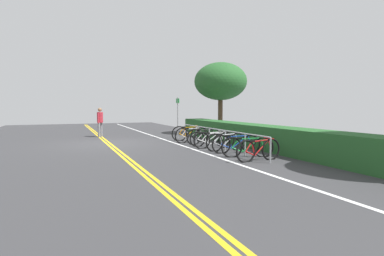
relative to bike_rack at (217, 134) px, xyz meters
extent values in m
cube|color=#353538|center=(-3.37, -3.81, -0.62)|extent=(34.08, 13.18, 0.05)
cube|color=gold|center=(-3.37, -3.89, -0.59)|extent=(30.67, 0.10, 0.00)
cube|color=gold|center=(-3.37, -3.73, -0.59)|extent=(30.67, 0.10, 0.00)
cube|color=white|center=(-3.37, -0.97, -0.59)|extent=(30.67, 0.12, 0.00)
cylinder|color=#9EA0A5|center=(-3.47, 0.00, -0.21)|extent=(0.05, 0.05, 0.77)
cylinder|color=#9EA0A5|center=(-2.08, 0.00, -0.21)|extent=(0.05, 0.05, 0.77)
cylinder|color=#9EA0A5|center=(-0.69, 0.00, -0.21)|extent=(0.05, 0.05, 0.77)
cylinder|color=#9EA0A5|center=(0.69, 0.00, -0.21)|extent=(0.05, 0.05, 0.77)
cylinder|color=#9EA0A5|center=(2.08, 0.00, -0.21)|extent=(0.05, 0.05, 0.77)
cylinder|color=#9EA0A5|center=(3.47, 0.00, -0.21)|extent=(0.05, 0.05, 0.77)
cylinder|color=#9EA0A5|center=(0.00, 0.00, 0.18)|extent=(6.95, 0.04, 0.04)
torus|color=black|center=(-2.87, 0.48, -0.24)|extent=(0.23, 0.75, 0.76)
torus|color=black|center=(-3.09, -0.46, -0.24)|extent=(0.23, 0.75, 0.76)
cylinder|color=orange|center=(-2.96, 0.13, -0.16)|extent=(0.16, 0.55, 0.52)
cylinder|color=orange|center=(-2.97, 0.06, 0.07)|extent=(0.18, 0.65, 0.07)
cylinder|color=orange|center=(-3.03, -0.19, -0.17)|extent=(0.07, 0.16, 0.46)
cylinder|color=orange|center=(-3.05, -0.30, -0.32)|extent=(0.12, 0.35, 0.19)
cylinder|color=orange|center=(-3.07, -0.36, -0.09)|extent=(0.09, 0.24, 0.32)
cylinder|color=orange|center=(-2.88, 0.43, -0.08)|extent=(0.06, 0.14, 0.34)
cube|color=black|center=(-3.04, -0.26, 0.08)|extent=(0.12, 0.21, 0.05)
cylinder|color=orange|center=(-2.90, 0.39, 0.14)|extent=(0.45, 0.13, 0.03)
torus|color=black|center=(-2.31, 0.38, -0.25)|extent=(0.13, 0.74, 0.74)
torus|color=black|center=(-2.19, -0.66, -0.25)|extent=(0.13, 0.74, 0.74)
cylinder|color=silver|center=(-2.26, -0.01, -0.17)|extent=(0.10, 0.60, 0.51)
cylinder|color=silver|center=(-2.26, -0.08, 0.06)|extent=(0.11, 0.72, 0.07)
cylinder|color=silver|center=(-2.23, -0.36, -0.18)|extent=(0.05, 0.17, 0.46)
cylinder|color=silver|center=(-2.21, -0.48, -0.33)|extent=(0.08, 0.38, 0.19)
cylinder|color=silver|center=(-2.21, -0.55, -0.11)|extent=(0.06, 0.26, 0.31)
cylinder|color=silver|center=(-2.30, 0.33, -0.09)|extent=(0.05, 0.14, 0.34)
cube|color=black|center=(-2.22, -0.43, 0.07)|extent=(0.10, 0.21, 0.05)
cylinder|color=silver|center=(-2.29, 0.28, 0.12)|extent=(0.46, 0.08, 0.03)
torus|color=black|center=(-1.54, 0.64, -0.26)|extent=(0.09, 0.73, 0.73)
torus|color=black|center=(-1.49, -0.37, -0.26)|extent=(0.09, 0.73, 0.73)
cylinder|color=black|center=(-1.53, 0.26, -0.17)|extent=(0.06, 0.58, 0.50)
cylinder|color=black|center=(-1.52, 0.20, 0.04)|extent=(0.07, 0.69, 0.07)
cylinder|color=black|center=(-1.51, -0.08, -0.19)|extent=(0.04, 0.17, 0.45)
cylinder|color=black|center=(-1.50, -0.19, -0.33)|extent=(0.05, 0.37, 0.18)
cylinder|color=black|center=(-1.50, -0.26, -0.12)|extent=(0.05, 0.25, 0.31)
cylinder|color=black|center=(-1.54, 0.59, -0.10)|extent=(0.04, 0.14, 0.33)
cube|color=black|center=(-1.51, -0.15, 0.06)|extent=(0.09, 0.20, 0.05)
cylinder|color=black|center=(-1.54, 0.54, 0.11)|extent=(0.46, 0.05, 0.03)
torus|color=black|center=(-0.55, 0.55, -0.29)|extent=(0.23, 0.66, 0.67)
torus|color=black|center=(-0.84, -0.48, -0.29)|extent=(0.23, 0.66, 0.67)
cylinder|color=white|center=(-0.66, 0.16, -0.21)|extent=(0.20, 0.60, 0.46)
cylinder|color=white|center=(-0.68, 0.10, -0.01)|extent=(0.23, 0.72, 0.07)
cylinder|color=white|center=(-0.76, -0.19, -0.23)|extent=(0.08, 0.18, 0.41)
cylinder|color=white|center=(-0.79, -0.30, -0.36)|extent=(0.14, 0.38, 0.17)
cylinder|color=white|center=(-0.81, -0.37, -0.16)|extent=(0.11, 0.26, 0.28)
cylinder|color=white|center=(-0.56, 0.50, -0.14)|extent=(0.07, 0.15, 0.30)
cube|color=black|center=(-0.77, -0.26, 0.00)|extent=(0.13, 0.21, 0.05)
cylinder|color=white|center=(-0.58, 0.45, 0.05)|extent=(0.45, 0.15, 0.03)
torus|color=black|center=(0.03, 0.43, -0.27)|extent=(0.18, 0.69, 0.69)
torus|color=black|center=(-0.17, -0.59, -0.27)|extent=(0.18, 0.69, 0.69)
cylinder|color=white|center=(-0.05, 0.05, -0.19)|extent=(0.15, 0.59, 0.47)
cylinder|color=white|center=(-0.06, -0.02, 0.01)|extent=(0.17, 0.70, 0.07)
cylinder|color=white|center=(-0.11, -0.30, -0.21)|extent=(0.07, 0.17, 0.43)
cylinder|color=white|center=(-0.13, -0.41, -0.35)|extent=(0.11, 0.38, 0.18)
cylinder|color=white|center=(-0.14, -0.47, -0.14)|extent=(0.08, 0.26, 0.29)
cylinder|color=white|center=(0.02, 0.38, -0.12)|extent=(0.06, 0.14, 0.31)
cube|color=black|center=(-0.12, -0.36, 0.03)|extent=(0.12, 0.21, 0.05)
cylinder|color=white|center=(0.01, 0.33, 0.08)|extent=(0.46, 0.11, 0.03)
torus|color=black|center=(0.74, 0.52, -0.27)|extent=(0.08, 0.71, 0.71)
torus|color=black|center=(0.71, -0.46, -0.27)|extent=(0.08, 0.71, 0.71)
cylinder|color=silver|center=(0.73, 0.15, -0.18)|extent=(0.05, 0.56, 0.49)
cylinder|color=silver|center=(0.73, 0.09, 0.03)|extent=(0.06, 0.67, 0.07)
cylinder|color=silver|center=(0.72, -0.18, -0.20)|extent=(0.04, 0.16, 0.44)
cylinder|color=silver|center=(0.71, -0.29, -0.34)|extent=(0.05, 0.36, 0.18)
cylinder|color=silver|center=(0.71, -0.36, -0.13)|extent=(0.04, 0.25, 0.30)
cylinder|color=silver|center=(0.74, 0.47, -0.11)|extent=(0.04, 0.13, 0.32)
cube|color=black|center=(0.72, -0.25, 0.04)|extent=(0.09, 0.20, 0.05)
cylinder|color=silver|center=(0.74, 0.42, 0.10)|extent=(0.46, 0.04, 0.03)
torus|color=black|center=(1.56, 0.58, -0.27)|extent=(0.25, 0.69, 0.71)
torus|color=black|center=(1.25, -0.47, -0.27)|extent=(0.25, 0.69, 0.71)
cylinder|color=#1947B7|center=(1.44, 0.19, -0.19)|extent=(0.21, 0.61, 0.48)
cylinder|color=#1947B7|center=(1.42, 0.12, 0.03)|extent=(0.24, 0.72, 0.07)
cylinder|color=#1947B7|center=(1.34, -0.17, -0.20)|extent=(0.08, 0.18, 0.43)
cylinder|color=#1947B7|center=(1.31, -0.28, -0.34)|extent=(0.15, 0.39, 0.18)
cylinder|color=#1947B7|center=(1.29, -0.35, -0.13)|extent=(0.11, 0.27, 0.30)
cylinder|color=#1947B7|center=(1.54, 0.53, -0.11)|extent=(0.07, 0.15, 0.32)
cube|color=black|center=(1.32, -0.24, 0.04)|extent=(0.13, 0.21, 0.05)
cylinder|color=#1947B7|center=(1.53, 0.48, 0.09)|extent=(0.45, 0.16, 0.03)
torus|color=black|center=(2.48, 0.47, -0.27)|extent=(0.29, 0.69, 0.71)
torus|color=black|center=(2.12, -0.55, -0.27)|extent=(0.29, 0.69, 0.71)
cylinder|color=#198C38|center=(2.34, 0.09, -0.18)|extent=(0.23, 0.59, 0.49)
cylinder|color=#198C38|center=(2.32, 0.02, 0.03)|extent=(0.27, 0.70, 0.07)
cylinder|color=#198C38|center=(2.22, -0.26, -0.20)|extent=(0.09, 0.18, 0.44)
cylinder|color=#198C38|center=(2.19, -0.37, -0.34)|extent=(0.16, 0.38, 0.18)
cylinder|color=#198C38|center=(2.16, -0.43, -0.13)|extent=(0.12, 0.26, 0.30)
cylinder|color=#198C38|center=(2.46, 0.42, -0.11)|extent=(0.08, 0.15, 0.32)
cube|color=black|center=(2.20, -0.32, 0.04)|extent=(0.14, 0.22, 0.05)
cylinder|color=#198C38|center=(2.44, 0.37, 0.10)|extent=(0.44, 0.18, 0.03)
torus|color=black|center=(3.01, 0.37, -0.26)|extent=(0.10, 0.72, 0.72)
torus|color=black|center=(3.07, -0.60, -0.26)|extent=(0.10, 0.72, 0.72)
cylinder|color=red|center=(3.03, 0.01, -0.18)|extent=(0.07, 0.56, 0.49)
cylinder|color=red|center=(3.04, -0.06, 0.04)|extent=(0.08, 0.67, 0.07)
cylinder|color=red|center=(3.05, -0.33, -0.20)|extent=(0.05, 0.16, 0.44)
cylinder|color=red|center=(3.06, -0.43, -0.34)|extent=(0.06, 0.36, 0.18)
cylinder|color=red|center=(3.06, -0.50, -0.12)|extent=(0.05, 0.25, 0.30)
cylinder|color=red|center=(3.01, 0.32, -0.10)|extent=(0.04, 0.13, 0.33)
cube|color=black|center=(3.06, -0.39, 0.05)|extent=(0.09, 0.20, 0.05)
cylinder|color=red|center=(3.01, 0.27, 0.10)|extent=(0.46, 0.06, 0.03)
cylinder|color=slate|center=(-6.68, -3.75, -0.19)|extent=(0.14, 0.14, 0.80)
cylinder|color=slate|center=(-6.46, -3.89, -0.19)|extent=(0.14, 0.14, 0.80)
cylinder|color=#B22633|center=(-6.57, -3.82, 0.49)|extent=(0.32, 0.32, 0.57)
sphere|color=#8C6647|center=(-6.57, -3.82, 0.91)|extent=(0.22, 0.22, 0.22)
cylinder|color=#B22633|center=(-6.74, -3.71, 0.45)|extent=(0.09, 0.09, 0.55)
cylinder|color=#B22633|center=(-6.40, -3.92, 0.45)|extent=(0.09, 0.09, 0.55)
cylinder|color=gray|center=(-4.16, -0.15, 0.49)|extent=(0.06, 0.06, 2.16)
cube|color=#198C33|center=(-4.16, -0.15, 1.38)|extent=(0.36, 0.05, 0.24)
cube|color=#235626|center=(1.50, 1.74, -0.13)|extent=(15.95, 1.11, 0.93)
cylinder|color=#473323|center=(-5.64, 3.15, 0.49)|extent=(0.28, 0.28, 2.17)
ellipsoid|color=#235626|center=(-5.64, 3.15, 2.60)|extent=(3.17, 3.17, 2.27)
camera|label=1|loc=(10.97, -5.68, 1.11)|focal=28.81mm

